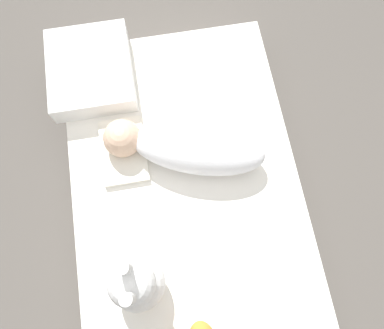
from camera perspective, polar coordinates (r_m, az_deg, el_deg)
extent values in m
plane|color=#514C47|center=(1.45, -0.86, -4.78)|extent=(12.00, 12.00, 0.00)
cube|color=white|center=(1.36, -0.92, -3.90)|extent=(1.20, 0.77, 0.19)
cube|color=white|center=(1.31, -10.39, 2.09)|extent=(0.24, 0.15, 0.02)
ellipsoid|color=white|center=(1.23, 1.01, 2.48)|extent=(0.31, 0.47, 0.13)
sphere|color=#DBB293|center=(1.27, -10.55, 3.94)|extent=(0.13, 0.13, 0.13)
cube|color=white|center=(1.44, -15.16, 13.67)|extent=(0.34, 0.29, 0.08)
sphere|color=white|center=(1.15, -8.21, -17.50)|extent=(0.16, 0.16, 0.16)
sphere|color=white|center=(1.03, -9.18, -17.47)|extent=(0.13, 0.13, 0.13)
cylinder|color=white|center=(0.96, -10.19, -15.32)|extent=(0.03, 0.03, 0.08)
cylinder|color=white|center=(0.95, -9.68, -19.55)|extent=(0.03, 0.03, 0.08)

